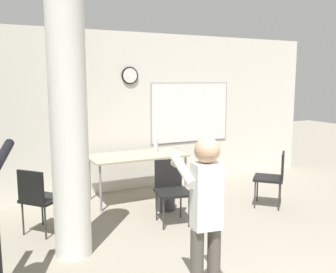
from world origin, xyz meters
name	(u,v)px	position (x,y,z in m)	size (l,w,h in m)	color
wall_back	(125,113)	(0.02, 5.06, 1.40)	(8.00, 0.15, 2.80)	silver
support_pillar	(69,133)	(-1.40, 2.87, 1.40)	(0.41, 0.41, 2.80)	white
folding_table	(137,158)	(0.00, 4.41, 0.70)	(1.58, 0.77, 0.75)	tan
bottle_on_table	(156,145)	(0.39, 4.52, 0.87)	(0.08, 0.08, 0.30)	silver
waste_bin	(165,200)	(0.19, 3.75, 0.15)	(0.30, 0.30, 0.30)	#38383D
chair_mid_room	(273,175)	(1.76, 3.12, 0.51)	(0.62, 0.62, 0.87)	black
chair_near_pillar	(39,196)	(-1.67, 3.63, 0.51)	(0.62, 0.62, 0.87)	black
chair_table_front	(171,187)	(0.04, 3.25, 0.51)	(0.51, 0.51, 0.87)	black
person_playing_front	(205,212)	(-0.64, 1.28, 0.90)	(0.40, 0.62, 1.53)	#514C47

